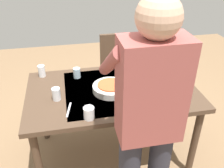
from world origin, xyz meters
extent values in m
plane|color=#846647|center=(0.00, 0.00, 0.00)|extent=(6.00, 6.00, 0.00)
cube|color=#4C3828|center=(0.00, 0.00, 0.74)|extent=(1.44, 0.87, 0.04)
cube|color=#B2B7C1|center=(0.00, 0.00, 0.76)|extent=(0.79, 0.74, 0.00)
cylinder|color=#4C3828|center=(-0.65, -0.36, 0.36)|extent=(0.06, 0.06, 0.72)
cylinder|color=#4C3828|center=(0.65, -0.36, 0.36)|extent=(0.06, 0.06, 0.72)
cylinder|color=#4C3828|center=(-0.65, 0.36, 0.36)|extent=(0.06, 0.06, 0.72)
cylinder|color=#4C3828|center=(0.65, 0.36, 0.36)|extent=(0.06, 0.06, 0.72)
cube|color=#352114|center=(-0.24, -0.73, 0.45)|extent=(0.40, 0.40, 0.04)
cube|color=#4C3828|center=(-0.24, -0.91, 0.70)|extent=(0.40, 0.04, 0.45)
cylinder|color=#4C3828|center=(-0.41, -0.90, 0.23)|extent=(0.04, 0.04, 0.43)
cylinder|color=#4C3828|center=(-0.07, -0.90, 0.23)|extent=(0.04, 0.04, 0.43)
cylinder|color=#4C3828|center=(-0.41, -0.56, 0.23)|extent=(0.04, 0.04, 0.43)
cylinder|color=#4C3828|center=(-0.07, -0.56, 0.23)|extent=(0.04, 0.04, 0.43)
cube|color=#9E4C47|center=(-0.07, 0.71, 1.18)|extent=(0.36, 0.20, 0.60)
sphere|color=tan|center=(-0.07, 0.71, 1.58)|extent=(0.22, 0.22, 0.22)
cylinder|color=#9E4C47|center=(0.10, 0.48, 1.25)|extent=(0.08, 0.52, 0.40)
cylinder|color=#9E4C47|center=(-0.24, 0.48, 1.25)|extent=(0.08, 0.52, 0.40)
cylinder|color=black|center=(-0.39, -0.35, 0.86)|extent=(0.07, 0.07, 0.20)
cylinder|color=black|center=(-0.39, -0.35, 1.00)|extent=(0.03, 0.03, 0.08)
cylinder|color=black|center=(-0.39, -0.35, 1.05)|extent=(0.03, 0.03, 0.02)
cylinder|color=white|center=(-0.23, -0.15, 0.77)|extent=(0.06, 0.06, 0.01)
cylinder|color=white|center=(-0.23, -0.15, 0.80)|extent=(0.01, 0.01, 0.07)
cone|color=white|center=(-0.23, -0.15, 0.88)|extent=(0.07, 0.07, 0.07)
cylinder|color=beige|center=(-0.23, -0.15, 0.85)|extent=(0.03, 0.03, 0.03)
cylinder|color=silver|center=(0.28, -0.26, 0.81)|extent=(0.07, 0.07, 0.09)
cylinder|color=silver|center=(0.46, 0.07, 0.81)|extent=(0.07, 0.07, 0.10)
cylinder|color=silver|center=(0.59, -0.35, 0.82)|extent=(0.06, 0.06, 0.11)
cylinder|color=silver|center=(0.24, 0.35, 0.81)|extent=(0.08, 0.08, 0.09)
cylinder|color=silver|center=(0.02, 0.03, 0.79)|extent=(0.30, 0.30, 0.05)
cylinder|color=#C6562D|center=(0.02, 0.03, 0.81)|extent=(0.22, 0.22, 0.03)
cylinder|color=silver|center=(-0.29, 0.03, 0.79)|extent=(0.18, 0.18, 0.05)
cylinder|color=#4C843D|center=(-0.29, 0.03, 0.81)|extent=(0.13, 0.13, 0.03)
cylinder|color=silver|center=(-0.50, -0.14, 0.77)|extent=(0.23, 0.23, 0.01)
cube|color=silver|center=(0.38, 0.23, 0.77)|extent=(0.05, 0.18, 0.00)
camera|label=1|loc=(0.35, 1.76, 1.89)|focal=39.87mm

